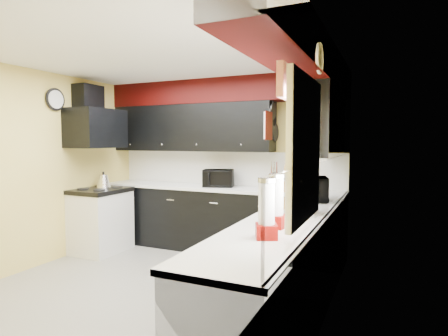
% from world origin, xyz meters
% --- Properties ---
extents(ground, '(3.60, 3.60, 0.00)m').
position_xyz_m(ground, '(0.00, 0.00, 0.00)').
color(ground, gray).
rests_on(ground, ground).
extents(wall_back, '(3.60, 0.06, 2.50)m').
position_xyz_m(wall_back, '(0.00, 1.80, 1.25)').
color(wall_back, '#E0C666').
rests_on(wall_back, ground).
extents(wall_right, '(0.06, 3.60, 2.50)m').
position_xyz_m(wall_right, '(1.80, 0.00, 1.25)').
color(wall_right, '#E0C666').
rests_on(wall_right, ground).
extents(wall_left, '(0.06, 3.60, 2.50)m').
position_xyz_m(wall_left, '(-1.80, 0.00, 1.25)').
color(wall_left, '#E0C666').
rests_on(wall_left, ground).
extents(ceiling, '(3.60, 3.60, 0.06)m').
position_xyz_m(ceiling, '(0.00, 0.00, 2.50)').
color(ceiling, white).
rests_on(ceiling, wall_back).
extents(cab_back, '(3.60, 0.60, 0.90)m').
position_xyz_m(cab_back, '(0.00, 1.50, 0.45)').
color(cab_back, black).
rests_on(cab_back, ground).
extents(cab_right, '(0.60, 3.00, 0.90)m').
position_xyz_m(cab_right, '(1.50, -0.30, 0.45)').
color(cab_right, black).
rests_on(cab_right, ground).
extents(counter_back, '(3.62, 0.64, 0.04)m').
position_xyz_m(counter_back, '(0.00, 1.50, 0.92)').
color(counter_back, white).
rests_on(counter_back, cab_back).
extents(counter_right, '(0.64, 3.02, 0.04)m').
position_xyz_m(counter_right, '(1.50, -0.30, 0.92)').
color(counter_right, white).
rests_on(counter_right, cab_right).
extents(splash_back, '(3.60, 0.02, 0.50)m').
position_xyz_m(splash_back, '(0.00, 1.79, 1.19)').
color(splash_back, white).
rests_on(splash_back, counter_back).
extents(splash_right, '(0.02, 3.60, 0.50)m').
position_xyz_m(splash_right, '(1.79, 0.00, 1.19)').
color(splash_right, white).
rests_on(splash_right, counter_right).
extents(upper_back, '(2.60, 0.35, 0.70)m').
position_xyz_m(upper_back, '(-0.50, 1.62, 1.80)').
color(upper_back, black).
rests_on(upper_back, wall_back).
extents(upper_right, '(0.35, 1.80, 0.70)m').
position_xyz_m(upper_right, '(1.62, 0.90, 1.80)').
color(upper_right, black).
rests_on(upper_right, wall_right).
extents(soffit_back, '(3.60, 0.36, 0.35)m').
position_xyz_m(soffit_back, '(0.00, 1.62, 2.33)').
color(soffit_back, black).
rests_on(soffit_back, wall_back).
extents(soffit_right, '(0.36, 3.24, 0.35)m').
position_xyz_m(soffit_right, '(1.62, -0.18, 2.33)').
color(soffit_right, black).
rests_on(soffit_right, wall_right).
extents(stove, '(0.60, 0.75, 0.86)m').
position_xyz_m(stove, '(-1.50, 0.75, 0.43)').
color(stove, white).
rests_on(stove, ground).
extents(cooktop, '(0.62, 0.77, 0.06)m').
position_xyz_m(cooktop, '(-1.50, 0.75, 0.89)').
color(cooktop, black).
rests_on(cooktop, stove).
extents(hood, '(0.50, 0.78, 0.55)m').
position_xyz_m(hood, '(-1.55, 0.75, 1.78)').
color(hood, black).
rests_on(hood, wall_left).
extents(hood_duct, '(0.24, 0.40, 0.40)m').
position_xyz_m(hood_duct, '(-1.68, 0.75, 2.20)').
color(hood_duct, black).
rests_on(hood_duct, wall_left).
extents(window, '(0.03, 0.86, 0.96)m').
position_xyz_m(window, '(1.79, -0.90, 1.55)').
color(window, white).
rests_on(window, wall_right).
extents(valance, '(0.04, 0.88, 0.20)m').
position_xyz_m(valance, '(1.73, -0.90, 1.95)').
color(valance, red).
rests_on(valance, wall_right).
extents(pan_top, '(0.03, 0.22, 0.40)m').
position_xyz_m(pan_top, '(0.82, 1.55, 2.00)').
color(pan_top, black).
rests_on(pan_top, upper_back).
extents(pan_mid, '(0.03, 0.28, 0.46)m').
position_xyz_m(pan_mid, '(0.82, 1.42, 1.75)').
color(pan_mid, black).
rests_on(pan_mid, upper_back).
extents(pan_low, '(0.03, 0.24, 0.42)m').
position_xyz_m(pan_low, '(0.82, 1.68, 1.72)').
color(pan_low, black).
rests_on(pan_low, upper_back).
extents(cut_board, '(0.03, 0.26, 0.35)m').
position_xyz_m(cut_board, '(0.83, 1.30, 1.80)').
color(cut_board, white).
rests_on(cut_board, upper_back).
extents(baskets, '(0.27, 0.27, 0.50)m').
position_xyz_m(baskets, '(1.52, 0.05, 1.18)').
color(baskets, brown).
rests_on(baskets, upper_right).
extents(clock, '(0.03, 0.30, 0.30)m').
position_xyz_m(clock, '(-1.77, 0.25, 2.15)').
color(clock, black).
rests_on(clock, wall_left).
extents(deco_plate, '(0.03, 0.24, 0.24)m').
position_xyz_m(deco_plate, '(1.77, -0.35, 2.25)').
color(deco_plate, white).
rests_on(deco_plate, wall_right).
extents(toaster_oven, '(0.51, 0.46, 0.25)m').
position_xyz_m(toaster_oven, '(0.02, 1.50, 1.06)').
color(toaster_oven, black).
rests_on(toaster_oven, counter_back).
extents(microwave, '(0.43, 0.54, 0.26)m').
position_xyz_m(microwave, '(1.52, 0.80, 1.07)').
color(microwave, black).
rests_on(microwave, counter_right).
extents(utensil_crock, '(0.18, 0.18, 0.15)m').
position_xyz_m(utensil_crock, '(0.85, 1.55, 1.01)').
color(utensil_crock, white).
rests_on(utensil_crock, counter_back).
extents(knife_block, '(0.11, 0.15, 0.22)m').
position_xyz_m(knife_block, '(0.84, 1.58, 1.05)').
color(knife_block, black).
rests_on(knife_block, counter_back).
extents(kettle, '(0.23, 0.23, 0.18)m').
position_xyz_m(kettle, '(-1.58, 0.91, 1.01)').
color(kettle, silver).
rests_on(kettle, cooktop).
extents(dispenser_a, '(0.16, 0.16, 0.39)m').
position_xyz_m(dispenser_a, '(1.52, -0.64, 1.13)').
color(dispenser_a, '#690B00').
rests_on(dispenser_a, counter_right).
extents(dispenser_b, '(0.19, 0.19, 0.39)m').
position_xyz_m(dispenser_b, '(1.55, -0.98, 1.13)').
color(dispenser_b, '#5D0B0F').
rests_on(dispenser_b, counter_right).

